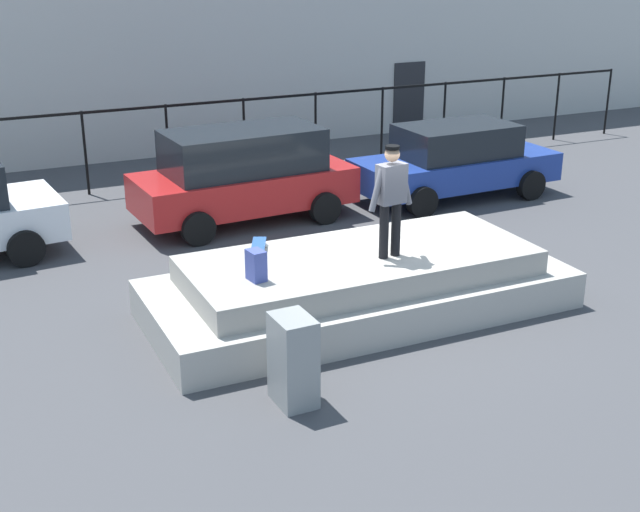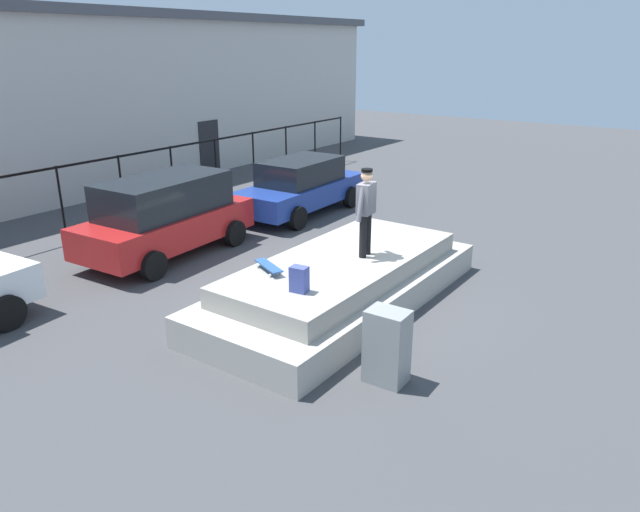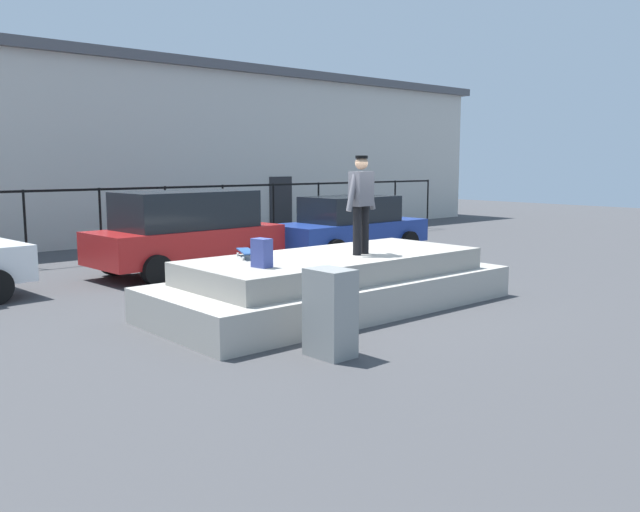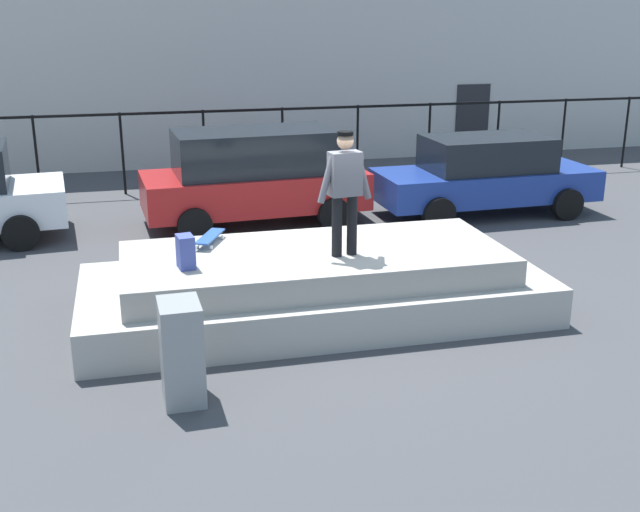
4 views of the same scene
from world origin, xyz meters
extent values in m
plane|color=#424244|center=(0.00, 0.00, 0.00)|extent=(60.00, 60.00, 0.00)
cube|color=#ADA89E|center=(-0.25, -0.33, 0.28)|extent=(6.39, 2.71, 0.56)
cube|color=#A09B91|center=(-0.25, -0.33, 0.74)|extent=(5.24, 2.22, 0.38)
cylinder|color=black|center=(-0.02, -0.63, 1.35)|extent=(0.14, 0.14, 0.83)
cylinder|color=black|center=(0.19, -0.60, 1.35)|extent=(0.14, 0.14, 0.83)
cube|color=#595960|center=(0.09, -0.61, 2.05)|extent=(0.45, 0.30, 0.58)
cylinder|color=#595960|center=(-0.17, -0.65, 1.99)|extent=(0.26, 0.13, 0.62)
cylinder|color=#595960|center=(0.34, -0.57, 1.99)|extent=(0.26, 0.13, 0.62)
sphere|color=tan|center=(0.09, -0.61, 2.48)|extent=(0.22, 0.22, 0.22)
cylinder|color=black|center=(0.09, -0.61, 2.58)|extent=(0.24, 0.24, 0.05)
cube|color=#264C8C|center=(-1.61, 0.34, 1.04)|extent=(0.51, 0.80, 0.02)
cylinder|color=silver|center=(-1.81, 0.15, 0.96)|extent=(0.05, 0.06, 0.06)
cylinder|color=silver|center=(-1.63, 0.07, 0.96)|extent=(0.05, 0.06, 0.06)
cylinder|color=silver|center=(-1.60, 0.62, 0.96)|extent=(0.05, 0.06, 0.06)
cylinder|color=silver|center=(-1.42, 0.53, 0.96)|extent=(0.05, 0.06, 0.06)
cube|color=#3F4C99|center=(-2.03, -0.65, 1.15)|extent=(0.24, 0.31, 0.43)
cylinder|color=black|center=(-4.59, 3.82, 0.32)|extent=(0.66, 0.27, 0.64)
cube|color=#B21E1E|center=(-0.28, 4.59, 0.68)|extent=(4.41, 2.06, 0.71)
cube|color=black|center=(-0.28, 4.59, 1.44)|extent=(3.11, 1.76, 0.82)
cylinder|color=black|center=(-1.67, 5.43, 0.32)|extent=(0.65, 0.26, 0.64)
cylinder|color=black|center=(-1.56, 3.59, 0.32)|extent=(0.65, 0.26, 0.64)
cylinder|color=black|center=(1.00, 5.59, 0.32)|extent=(0.65, 0.26, 0.64)
cylinder|color=black|center=(1.10, 3.75, 0.32)|extent=(0.65, 0.26, 0.64)
cube|color=navy|center=(4.44, 4.20, 0.62)|extent=(4.56, 1.84, 0.61)
cube|color=black|center=(4.44, 4.20, 1.27)|extent=(2.52, 1.58, 0.68)
cylinder|color=black|center=(3.02, 5.04, 0.32)|extent=(0.65, 0.24, 0.64)
cylinder|color=black|center=(3.07, 3.29, 0.32)|extent=(0.65, 0.24, 0.64)
cylinder|color=black|center=(5.81, 5.12, 0.32)|extent=(0.65, 0.24, 0.64)
cylinder|color=black|center=(5.86, 3.37, 0.32)|extent=(0.65, 0.24, 0.64)
cube|color=gray|center=(-2.24, -2.42, 0.57)|extent=(0.46, 0.61, 1.14)
cylinder|color=black|center=(-0.92, 7.81, 0.93)|extent=(0.06, 0.06, 1.86)
cylinder|color=black|center=(0.92, 7.81, 0.93)|extent=(0.06, 0.06, 1.86)
cylinder|color=black|center=(2.77, 7.81, 0.93)|extent=(0.06, 0.06, 1.86)
cylinder|color=black|center=(4.62, 7.81, 0.93)|extent=(0.06, 0.06, 1.86)
cylinder|color=black|center=(6.46, 7.81, 0.93)|extent=(0.06, 0.06, 1.86)
cylinder|color=black|center=(8.31, 7.81, 0.93)|extent=(0.06, 0.06, 1.86)
cylinder|color=black|center=(10.15, 7.81, 0.93)|extent=(0.06, 0.06, 1.86)
cylinder|color=black|center=(12.00, 7.81, 0.93)|extent=(0.06, 0.06, 1.86)
cube|color=black|center=(0.00, 7.81, 1.82)|extent=(24.00, 0.04, 0.06)
cube|color=#262628|center=(6.99, 10.51, 1.00)|extent=(1.00, 0.06, 2.00)
camera|label=1|loc=(-5.85, -10.91, 5.36)|focal=48.03mm
camera|label=2|loc=(-9.10, -6.07, 4.75)|focal=33.32mm
camera|label=3|loc=(-7.82, -8.60, 2.47)|focal=37.28mm
camera|label=4|loc=(-2.64, -10.28, 4.16)|focal=43.89mm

